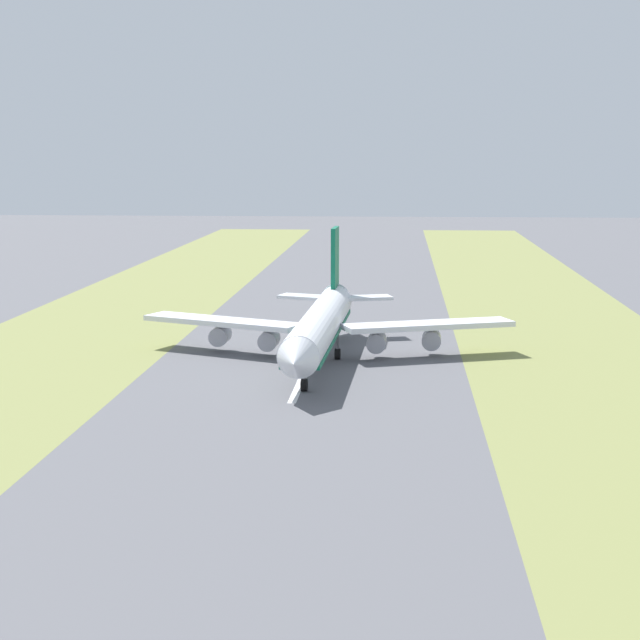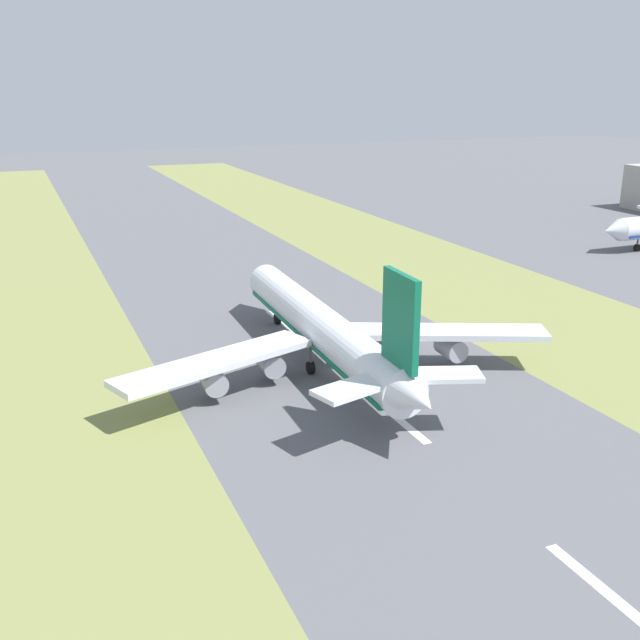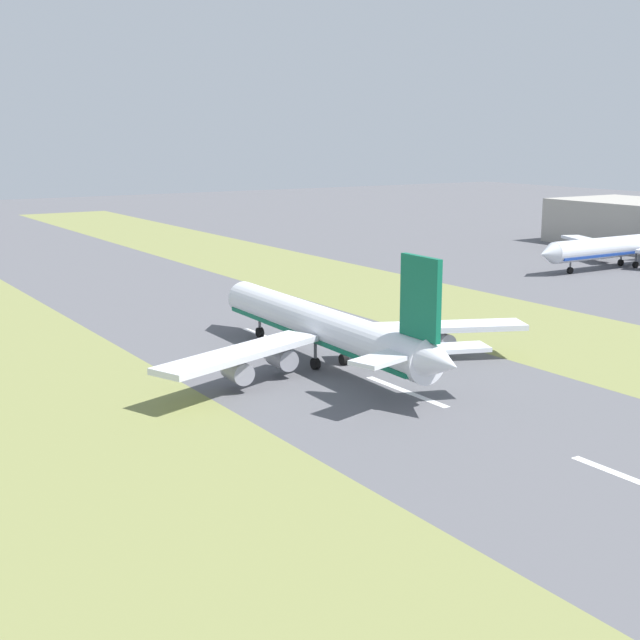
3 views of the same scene
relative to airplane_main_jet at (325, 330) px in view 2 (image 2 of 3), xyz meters
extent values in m
plane|color=#56565B|center=(1.82, -1.84, -6.02)|extent=(800.00, 800.00, 0.00)
cube|color=olive|center=(-43.18, -1.84, -6.02)|extent=(40.00, 600.00, 0.01)
cube|color=olive|center=(46.82, -1.84, -6.02)|extent=(40.00, 600.00, 0.01)
cube|color=silver|center=(1.82, -58.10, -6.01)|extent=(1.20, 18.00, 0.01)
cube|color=silver|center=(1.82, -18.10, -6.01)|extent=(1.20, 18.00, 0.01)
cube|color=silver|center=(1.82, 21.90, -6.01)|extent=(1.20, 18.00, 0.01)
cylinder|color=silver|center=(0.06, 1.90, 0.18)|extent=(7.84, 56.17, 6.00)
cone|color=silver|center=(1.07, 32.39, 0.18)|extent=(6.04, 5.19, 5.88)
cone|color=silver|center=(-0.96, -29.08, 0.98)|extent=(5.29, 6.16, 5.10)
cube|color=#0F6647|center=(0.06, 1.90, -1.47)|extent=(7.47, 53.92, 0.70)
cube|color=silver|center=(-17.67, -4.74, -0.72)|extent=(29.29, 15.61, 0.90)
cube|color=silver|center=(17.32, -5.89, -0.72)|extent=(28.95, 17.23, 0.90)
cylinder|color=#93939E|center=(-9.06, -1.80, -3.17)|extent=(3.36, 4.90, 3.20)
cylinder|color=#93939E|center=(-18.17, -5.00, -3.17)|extent=(3.36, 4.90, 3.20)
cylinder|color=#93939E|center=(8.93, -2.39, -3.17)|extent=(3.36, 4.90, 3.20)
cylinder|color=#93939E|center=(17.81, -6.18, -3.17)|extent=(3.36, 4.90, 3.20)
cube|color=#0F6647|center=(-0.79, -24.08, 8.68)|extent=(1.06, 8.02, 11.00)
cube|color=silver|center=(-6.29, -23.90, 1.18)|extent=(10.83, 7.00, 0.60)
cube|color=silver|center=(4.70, -24.26, 1.18)|extent=(10.90, 7.54, 0.60)
cylinder|color=#59595E|center=(0.76, 23.17, -3.52)|extent=(0.50, 0.50, 3.20)
cylinder|color=black|center=(0.76, 23.17, -5.12)|extent=(0.96, 1.83, 1.80)
cylinder|color=#59595E|center=(-2.63, -1.01, -3.52)|extent=(0.50, 0.50, 3.20)
cylinder|color=black|center=(-2.63, -1.01, -5.12)|extent=(0.96, 1.83, 1.80)
cylinder|color=#59595E|center=(2.56, -1.18, -3.52)|extent=(0.50, 0.50, 3.20)
cylinder|color=black|center=(2.56, -1.18, -5.12)|extent=(0.96, 1.83, 1.80)
cone|color=silver|center=(95.96, 44.99, -0.15)|extent=(4.77, 5.60, 5.57)
cylinder|color=#59595E|center=(104.69, 45.04, -3.65)|extent=(0.47, 0.47, 3.03)
cylinder|color=black|center=(104.69, 45.04, -5.17)|extent=(1.71, 0.86, 1.70)
camera|label=1|loc=(-12.52, 172.25, 27.75)|focal=60.00mm
camera|label=2|loc=(-40.37, -95.55, 34.43)|focal=42.00mm
camera|label=3|loc=(-73.46, -114.11, 29.76)|focal=50.00mm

